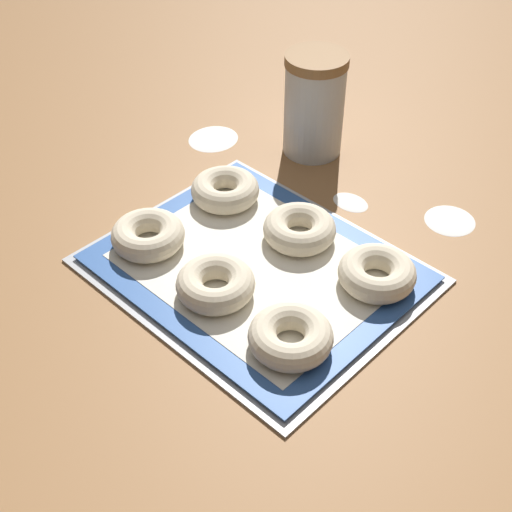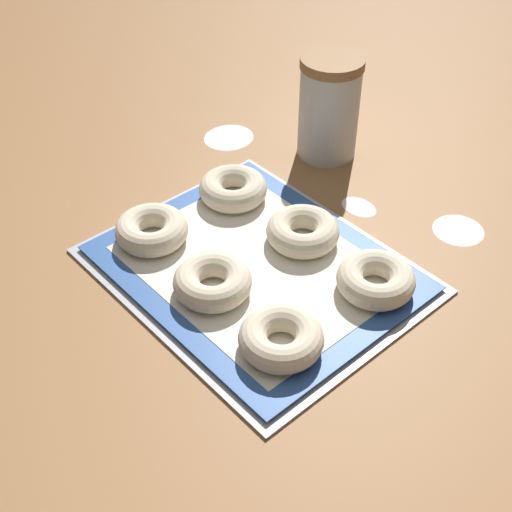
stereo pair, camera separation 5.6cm
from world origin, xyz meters
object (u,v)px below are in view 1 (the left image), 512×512
Objects in this scene: bagel_front_left at (148,235)px; bagel_back_left at (225,190)px; bagel_front_center at (216,284)px; flour_canister at (314,104)px; bagel_back_right at (377,273)px; bagel_front_right at (291,336)px; bagel_back_center at (300,229)px; baking_tray at (256,270)px.

bagel_back_left is at bearing 89.57° from bagel_front_left.
bagel_front_left is at bearing 178.79° from bagel_front_center.
flour_canister is (-0.14, 0.36, 0.06)m from bagel_front_center.
bagel_back_right is at bearing 49.35° from bagel_front_center.
bagel_front_left is 1.00× the size of bagel_front_right.
bagel_front_left is 1.00× the size of bagel_back_center.
flour_canister is at bearing 111.75° from bagel_front_center.
bagel_back_right is (0.28, 0.16, 0.00)m from bagel_front_left.
bagel_front_center and bagel_back_left have the same top height.
bagel_back_left reaches higher than baking_tray.
bagel_front_right is 1.00× the size of bagel_back_left.
bagel_front_left and bagel_back_center have the same top height.
bagel_front_left is at bearing -132.54° from bagel_back_center.
bagel_front_right is at bearing -30.27° from baking_tray.
bagel_front_left is 1.00× the size of bagel_front_center.
bagel_back_left and bagel_back_right have the same top height.
bagel_back_right is (0.14, 0.16, 0.00)m from bagel_front_center.
flour_canister is (-0.27, 0.36, 0.06)m from bagel_front_right.
bagel_front_center is (0.14, -0.00, 0.00)m from bagel_front_left.
baking_tray is 4.06× the size of bagel_front_right.
baking_tray is at bearing -92.88° from bagel_back_center.
bagel_back_center is at bearing -179.40° from bagel_back_right.
baking_tray is 4.06× the size of bagel_front_left.
baking_tray is at bearing -29.04° from bagel_back_left.
bagel_front_left is at bearing -90.43° from bagel_back_left.
baking_tray is 4.06× the size of bagel_back_center.
baking_tray is 0.16m from bagel_back_left.
bagel_front_center is (-0.00, -0.08, 0.02)m from baking_tray.
flour_canister reaches higher than bagel_back_center.
baking_tray is 0.08m from bagel_front_center.
bagel_front_left is at bearing -152.55° from baking_tray.
bagel_front_right and bagel_back_center have the same top height.
bagel_back_left is at bearing 150.96° from baking_tray.
bagel_back_center is (0.00, 0.08, 0.02)m from baking_tray.
flour_canister is at bearing 91.66° from bagel_back_left.
bagel_back_left is at bearing 150.36° from bagel_front_right.
bagel_back_center is at bearing 128.23° from bagel_front_right.
baking_tray is 0.16m from bagel_front_left.
bagel_front_left is at bearing -89.21° from flour_canister.
bagel_front_left is 0.15m from bagel_back_left.
bagel_front_center and bagel_front_right have the same top height.
bagel_front_right is (0.27, -0.00, 0.00)m from bagel_front_left.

